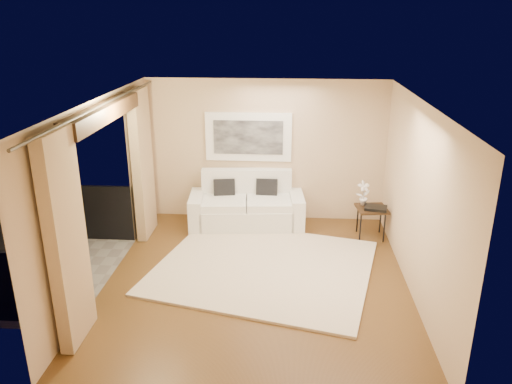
# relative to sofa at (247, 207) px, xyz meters

# --- Properties ---
(floor) EXTENTS (5.00, 5.00, 0.00)m
(floor) POSITION_rel_sofa_xyz_m (0.34, -2.10, -0.36)
(floor) COLOR brown
(floor) RESTS_ON ground
(room_shell) EXTENTS (5.00, 6.40, 5.00)m
(room_shell) POSITION_rel_sofa_xyz_m (-1.79, -2.10, 2.16)
(room_shell) COLOR white
(room_shell) RESTS_ON ground
(balcony) EXTENTS (1.81, 2.60, 1.17)m
(balcony) POSITION_rel_sofa_xyz_m (-2.97, -2.10, -0.18)
(balcony) COLOR #605B56
(balcony) RESTS_ON ground
(curtains) EXTENTS (0.16, 4.80, 2.64)m
(curtains) POSITION_rel_sofa_xyz_m (-1.77, -2.10, 0.98)
(curtains) COLOR tan
(curtains) RESTS_ON ground
(artwork) EXTENTS (1.62, 0.07, 0.92)m
(artwork) POSITION_rel_sofa_xyz_m (0.01, 0.37, 1.26)
(artwork) COLOR white
(artwork) RESTS_ON room_shell
(rug) EXTENTS (3.84, 3.53, 0.04)m
(rug) POSITION_rel_sofa_xyz_m (0.42, -1.72, -0.34)
(rug) COLOR beige
(rug) RESTS_ON floor
(sofa) EXTENTS (2.19, 1.09, 1.02)m
(sofa) POSITION_rel_sofa_xyz_m (0.00, 0.00, 0.00)
(sofa) COLOR white
(sofa) RESTS_ON floor
(side_table) EXTENTS (0.58, 0.58, 0.57)m
(side_table) POSITION_rel_sofa_xyz_m (2.27, -0.41, 0.15)
(side_table) COLOR #301E10
(side_table) RESTS_ON floor
(tray) EXTENTS (0.43, 0.36, 0.05)m
(tray) POSITION_rel_sofa_xyz_m (2.32, -0.48, 0.23)
(tray) COLOR black
(tray) RESTS_ON side_table
(orchid) EXTENTS (0.28, 0.24, 0.45)m
(orchid) POSITION_rel_sofa_xyz_m (2.12, -0.29, 0.43)
(orchid) COLOR white
(orchid) RESTS_ON side_table
(bistro_table) EXTENTS (0.65, 0.65, 0.69)m
(bistro_table) POSITION_rel_sofa_xyz_m (-2.74, -2.48, 0.25)
(bistro_table) COLOR #301E10
(bistro_table) RESTS_ON balcony
(balcony_chair_far) EXTENTS (0.48, 0.49, 0.89)m
(balcony_chair_far) POSITION_rel_sofa_xyz_m (-2.73, -1.95, 0.15)
(balcony_chair_far) COLOR #301E10
(balcony_chair_far) RESTS_ON balcony
(balcony_chair_near) EXTENTS (0.42, 0.43, 0.91)m
(balcony_chair_near) POSITION_rel_sofa_xyz_m (-3.22, -2.10, 0.17)
(balcony_chair_near) COLOR #301E10
(balcony_chair_near) RESTS_ON balcony
(ice_bucket) EXTENTS (0.18, 0.18, 0.20)m
(ice_bucket) POSITION_rel_sofa_xyz_m (-2.91, -2.40, 0.43)
(ice_bucket) COLOR silver
(ice_bucket) RESTS_ON bistro_table
(candle) EXTENTS (0.06, 0.06, 0.07)m
(candle) POSITION_rel_sofa_xyz_m (-2.69, -2.37, 0.37)
(candle) COLOR red
(candle) RESTS_ON bistro_table
(vase) EXTENTS (0.04, 0.04, 0.18)m
(vase) POSITION_rel_sofa_xyz_m (-2.74, -2.66, 0.42)
(vase) COLOR white
(vase) RESTS_ON bistro_table
(glass_a) EXTENTS (0.06, 0.06, 0.12)m
(glass_a) POSITION_rel_sofa_xyz_m (-2.63, -2.60, 0.39)
(glass_a) COLOR white
(glass_a) RESTS_ON bistro_table
(glass_b) EXTENTS (0.06, 0.06, 0.12)m
(glass_b) POSITION_rel_sofa_xyz_m (-2.53, -2.43, 0.39)
(glass_b) COLOR silver
(glass_b) RESTS_ON bistro_table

